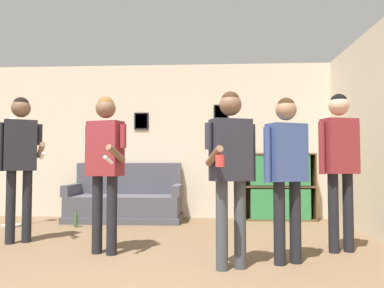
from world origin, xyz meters
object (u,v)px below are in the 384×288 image
floor_lamp (12,156)px  person_watcher_holding_cup (231,160)px  person_player_foreground_center (105,157)px  drinking_cup (274,150)px  bookshelf (279,187)px  person_player_foreground_left (20,152)px  person_spectator_far_right (340,154)px  person_spectator_near_bookshelf (287,162)px  bottle_on_floor (76,220)px  couch (125,202)px

floor_lamp → person_watcher_holding_cup: 3.81m
person_player_foreground_center → drinking_cup: bearing=48.2°
bookshelf → person_player_foreground_left: person_player_foreground_left is taller
person_player_foreground_left → person_spectator_far_right: size_ratio=1.03×
person_player_foreground_left → person_watcher_holding_cup: bearing=-21.2°
person_watcher_holding_cup → drinking_cup: (0.87, 2.93, 0.17)m
bookshelf → person_watcher_holding_cup: 3.11m
person_spectator_near_bookshelf → bottle_on_floor: size_ratio=6.10×
person_watcher_holding_cup → drinking_cup: 3.06m
couch → person_player_foreground_center: (0.30, -2.25, 0.72)m
bookshelf → person_watcher_holding_cup: person_watcher_holding_cup is taller
person_player_foreground_center → bottle_on_floor: person_player_foreground_center is taller
person_spectator_near_bookshelf → person_player_foreground_center: bearing=171.5°
couch → floor_lamp: (-1.58, -0.67, 0.76)m
person_player_foreground_left → bottle_on_floor: 1.51m
person_player_foreground_left → person_player_foreground_center: person_player_foreground_left is taller
person_watcher_holding_cup → bottle_on_floor: size_ratio=6.20×
person_spectator_far_right → person_player_foreground_center: bearing=-174.9°
bottle_on_floor → person_watcher_holding_cup: bearing=-43.2°
bookshelf → floor_lamp: 4.26m
floor_lamp → person_watcher_holding_cup: (3.20, -2.07, -0.07)m
person_watcher_holding_cup → drinking_cup: bearing=73.5°
floor_lamp → person_spectator_near_bookshelf: (3.74, -1.85, -0.09)m
couch → person_spectator_near_bookshelf: size_ratio=1.17×
floor_lamp → person_spectator_near_bookshelf: size_ratio=1.04×
person_watcher_holding_cup → person_spectator_far_right: bearing=30.4°
person_player_foreground_center → bookshelf: bearing=47.2°
person_player_foreground_left → person_spectator_near_bookshelf: size_ratio=1.10×
person_player_foreground_center → person_watcher_holding_cup: (1.31, -0.49, -0.04)m
person_spectator_far_right → person_watcher_holding_cup: bearing=-149.6°
person_player_foreground_left → person_watcher_holding_cup: (2.50, -0.97, -0.10)m
couch → person_player_foreground_center: size_ratio=1.12×
person_spectator_far_right → bottle_on_floor: 3.80m
person_player_foreground_center → drinking_cup: size_ratio=16.83×
bookshelf → drinking_cup: (-0.08, 0.00, 0.61)m
bookshelf → person_spectator_far_right: (0.27, -2.21, 0.50)m
person_watcher_holding_cup → person_spectator_near_bookshelf: 0.59m
person_player_foreground_left → floor_lamp: bearing=122.5°
bottle_on_floor → drinking_cup: drinking_cup is taller
floor_lamp → person_player_foreground_center: size_ratio=0.99×
person_spectator_far_right → drinking_cup: bearing=98.9°
bookshelf → person_player_foreground_left: bearing=-150.4°
person_spectator_near_bookshelf → person_spectator_far_right: bearing=36.9°
person_player_foreground_left → bottle_on_floor: (0.29, 1.10, -0.99)m
floor_lamp → person_player_foreground_center: person_player_foreground_center is taller
drinking_cup → person_spectator_near_bookshelf: bearing=-96.8°
person_spectator_far_right → bookshelf: bearing=97.0°
person_spectator_near_bookshelf → person_spectator_far_right: 0.84m
drinking_cup → bottle_on_floor: bearing=-164.4°
bookshelf → person_spectator_far_right: size_ratio=0.69×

